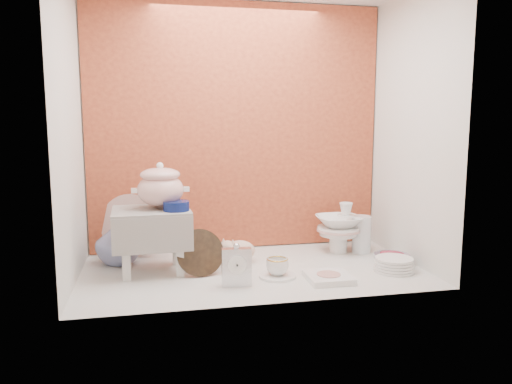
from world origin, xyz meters
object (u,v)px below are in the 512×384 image
at_px(plush_pig, 239,251).
at_px(dinner_plate_stack, 394,264).
at_px(mantel_clock, 237,265).
at_px(porcelain_tower, 339,228).
at_px(floral_platter, 130,225).
at_px(crystal_bowl, 392,260).
at_px(step_stool, 152,241).
at_px(soup_tureen, 160,185).
at_px(blue_white_vase, 118,241).
at_px(gold_rim_teacup, 277,266).

distance_m(plush_pig, dinner_plate_stack, 0.84).
bearing_deg(mantel_clock, porcelain_tower, 38.63).
height_order(floral_platter, mantel_clock, floral_platter).
bearing_deg(crystal_bowl, step_stool, 173.24).
height_order(soup_tureen, blue_white_vase, soup_tureen).
distance_m(mantel_clock, crystal_bowl, 0.92).
bearing_deg(floral_platter, soup_tureen, -61.28).
distance_m(gold_rim_teacup, dinner_plate_stack, 0.63).
distance_m(soup_tureen, gold_rim_teacup, 0.74).
height_order(step_stool, blue_white_vase, step_stool).
xyz_separation_m(crystal_bowl, porcelain_tower, (-0.19, 0.32, 0.12)).
bearing_deg(plush_pig, blue_white_vase, 161.29).
bearing_deg(porcelain_tower, plush_pig, -171.87).
height_order(mantel_clock, crystal_bowl, mantel_clock).
relative_size(soup_tureen, blue_white_vase, 1.08).
relative_size(step_stool, soup_tureen, 1.40).
bearing_deg(blue_white_vase, crystal_bowl, -13.30).
distance_m(soup_tureen, plush_pig, 0.58).
bearing_deg(porcelain_tower, mantel_clock, -145.79).
distance_m(step_stool, mantel_clock, 0.51).
relative_size(step_stool, floral_platter, 1.07).
distance_m(soup_tureen, mantel_clock, 0.60).
xyz_separation_m(gold_rim_teacup, porcelain_tower, (0.48, 0.39, 0.09)).
distance_m(plush_pig, porcelain_tower, 0.64).
relative_size(floral_platter, gold_rim_teacup, 3.24).
distance_m(step_stool, soup_tureen, 0.30).
bearing_deg(mantel_clock, floral_platter, 132.75).
bearing_deg(floral_platter, mantel_clock, -51.66).
height_order(gold_rim_teacup, porcelain_tower, porcelain_tower).
relative_size(step_stool, porcelain_tower, 1.29).
distance_m(gold_rim_teacup, crystal_bowl, 0.68).
bearing_deg(dinner_plate_stack, floral_platter, 156.53).
relative_size(dinner_plate_stack, crystal_bowl, 1.06).
relative_size(soup_tureen, mantel_clock, 1.37).
distance_m(plush_pig, crystal_bowl, 0.85).
height_order(step_stool, floral_platter, floral_platter).
height_order(mantel_clock, plush_pig, mantel_clock).
bearing_deg(porcelain_tower, step_stool, -171.34).
relative_size(floral_platter, crystal_bowl, 1.84).
relative_size(plush_pig, dinner_plate_stack, 1.06).
bearing_deg(floral_platter, plush_pig, -23.56).
xyz_separation_m(step_stool, gold_rim_teacup, (0.62, -0.23, -0.11)).
distance_m(step_stool, gold_rim_teacup, 0.67).
distance_m(mantel_clock, porcelain_tower, 0.86).
relative_size(crystal_bowl, porcelain_tower, 0.65).
bearing_deg(soup_tureen, blue_white_vase, 143.77).
distance_m(blue_white_vase, porcelain_tower, 1.29).
bearing_deg(plush_pig, crystal_bowl, -24.61).
bearing_deg(blue_white_vase, dinner_plate_stack, -17.45).
bearing_deg(dinner_plate_stack, blue_white_vase, 162.55).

